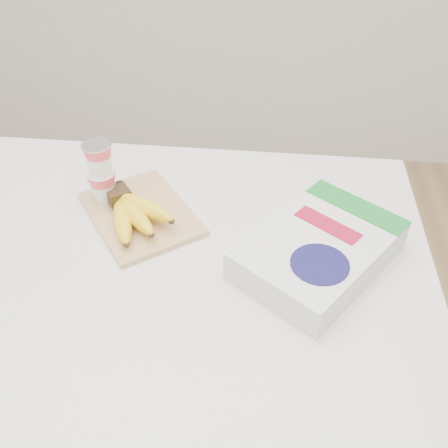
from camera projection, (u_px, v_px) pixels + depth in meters
name	position (u px, v px, depth m)	size (l,w,h in m)	color
room	(78.00, 86.00, 0.78)	(4.00, 4.00, 4.00)	tan
table	(139.00, 388.00, 1.34)	(1.31, 0.87, 0.98)	white
cutting_board	(141.00, 214.00, 1.12)	(0.20, 0.27, 0.01)	#E9C580
bananas	(133.00, 212.00, 1.07)	(0.18, 0.19, 0.06)	#382816
yogurt_stack	(101.00, 171.00, 1.09)	(0.07, 0.07, 0.15)	white
cereal_box	(319.00, 250.00, 0.99)	(0.37, 0.39, 0.07)	white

